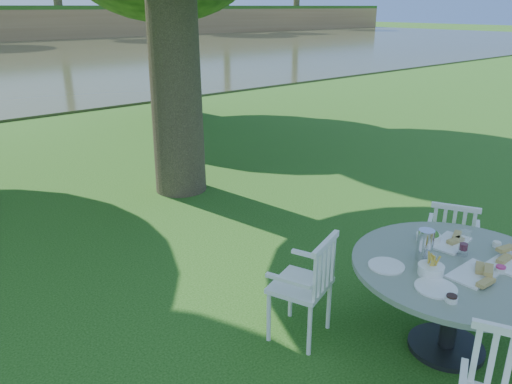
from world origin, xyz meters
TOP-DOWN VIEW (x-y plane):
  - ground at (0.00, 0.00)m, footprint 140.00×140.00m
  - table at (0.38, -1.60)m, footprint 1.50×1.50m
  - chair_ne at (1.27, -1.07)m, footprint 0.53×0.54m
  - chair_nw at (-0.32, -0.83)m, footprint 0.55×0.53m
  - tableware at (0.32, -1.50)m, footprint 1.09×0.77m

SIDE VIEW (x-z plane):
  - ground at x=0.00m, z-range 0.00..0.00m
  - chair_ne at x=1.27m, z-range 0.07..0.89m
  - chair_nw at x=-0.32m, z-range 0.08..0.94m
  - table at x=0.38m, z-range 0.24..0.96m
  - tableware at x=0.32m, z-range 0.66..0.89m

